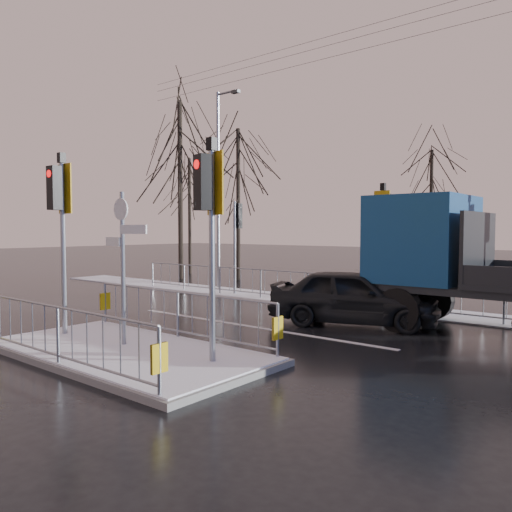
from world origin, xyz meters
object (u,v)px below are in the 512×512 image
Objects in this scene: street_lamp_left at (219,181)px; flatbed_truck at (464,259)px; traffic_island at (125,336)px; car_far_lane at (353,297)px.

flatbed_truck is at bearing -14.78° from street_lamp_left.
traffic_island is 12.17m from street_lamp_left.
traffic_island is at bearing 141.40° from car_far_lane.
traffic_island is 0.84× the size of flatbed_truck.
traffic_island is 1.40× the size of car_far_lane.
car_far_lane is at bearing -24.58° from street_lamp_left.
street_lamp_left is (-8.37, 3.83, 3.76)m from car_far_lane.
car_far_lane is 0.60× the size of flatbed_truck.
street_lamp_left is (-10.81, 2.85, 2.74)m from flatbed_truck.
traffic_island reaches higher than flatbed_truck.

